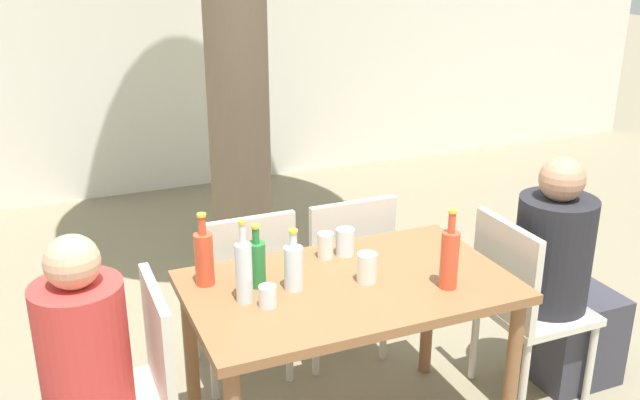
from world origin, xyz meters
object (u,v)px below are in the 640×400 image
at_px(water_bottle_0, 244,271).
at_px(drinking_glass_0, 325,245).
at_px(water_bottle_3, 294,266).
at_px(drinking_glass_3, 268,296).
at_px(green_bottle_1, 257,263).
at_px(drinking_glass_1, 345,242).
at_px(soda_bottle_4, 204,257).
at_px(soda_bottle_2, 449,258).
at_px(patio_chair_1, 522,299).
at_px(drinking_glass_2, 367,268).
at_px(dining_table_front, 349,304).
at_px(person_seated_1, 563,287).
at_px(patio_chair_0, 132,388).
at_px(patio_chair_3, 343,268).
at_px(patio_chair_2, 244,286).

bearing_deg(water_bottle_0, drinking_glass_0, 29.06).
distance_m(water_bottle_3, drinking_glass_3, 0.18).
bearing_deg(drinking_glass_3, green_bottle_1, 84.85).
bearing_deg(drinking_glass_1, soda_bottle_4, -176.66).
distance_m(water_bottle_0, soda_bottle_2, 0.80).
bearing_deg(patio_chair_1, drinking_glass_2, 91.40).
relative_size(soda_bottle_4, drinking_glass_3, 3.64).
height_order(dining_table_front, person_seated_1, person_seated_1).
relative_size(dining_table_front, green_bottle_1, 4.98).
distance_m(patio_chair_0, drinking_glass_3, 0.60).
bearing_deg(patio_chair_1, soda_bottle_2, 109.19).
xyz_separation_m(dining_table_front, soda_bottle_4, (-0.53, 0.21, 0.22)).
distance_m(green_bottle_1, water_bottle_3, 0.15).
bearing_deg(drinking_glass_1, water_bottle_3, -146.37).
distance_m(patio_chair_1, drinking_glass_1, 0.88).
height_order(patio_chair_1, patio_chair_3, same).
xyz_separation_m(patio_chair_0, soda_bottle_4, (0.35, 0.21, 0.38)).
height_order(patio_chair_0, soda_bottle_2, soda_bottle_2).
height_order(patio_chair_0, drinking_glass_3, patio_chair_0).
bearing_deg(water_bottle_0, patio_chair_2, 74.29).
bearing_deg(patio_chair_2, water_bottle_3, 93.53).
bearing_deg(soda_bottle_4, drinking_glass_1, 3.34).
distance_m(dining_table_front, patio_chair_0, 0.90).
relative_size(dining_table_front, patio_chair_0, 1.44).
bearing_deg(drinking_glass_0, dining_table_front, -91.49).
xyz_separation_m(patio_chair_2, drinking_glass_3, (-0.10, -0.68, 0.30)).
bearing_deg(drinking_glass_0, green_bottle_1, -158.65).
height_order(water_bottle_0, drinking_glass_3, water_bottle_0).
distance_m(patio_chair_0, drinking_glass_0, 0.98).
relative_size(green_bottle_1, drinking_glass_2, 2.14).
bearing_deg(soda_bottle_4, drinking_glass_3, -57.80).
xyz_separation_m(water_bottle_3, drinking_glass_1, (0.32, 0.21, -0.04)).
distance_m(patio_chair_1, water_bottle_0, 1.37).
height_order(patio_chair_2, soda_bottle_2, soda_bottle_2).
distance_m(drinking_glass_0, drinking_glass_1, 0.09).
distance_m(patio_chair_0, water_bottle_0, 0.60).
relative_size(patio_chair_0, person_seated_1, 0.77).
bearing_deg(soda_bottle_4, dining_table_front, -21.63).
relative_size(soda_bottle_2, drinking_glass_3, 3.95).
xyz_separation_m(dining_table_front, drinking_glass_0, (0.01, 0.25, 0.16)).
relative_size(patio_chair_1, soda_bottle_2, 2.76).
xyz_separation_m(patio_chair_1, person_seated_1, (0.24, -0.00, 0.01)).
height_order(drinking_glass_1, drinking_glass_2, drinking_glass_2).
relative_size(person_seated_1, green_bottle_1, 4.51).
xyz_separation_m(drinking_glass_1, drinking_glass_3, (-0.46, -0.31, -0.02)).
distance_m(dining_table_front, green_bottle_1, 0.42).
height_order(patio_chair_3, person_seated_1, person_seated_1).
height_order(person_seated_1, green_bottle_1, person_seated_1).
xyz_separation_m(patio_chair_2, soda_bottle_2, (0.60, -0.81, 0.39)).
bearing_deg(person_seated_1, patio_chair_1, 90.00).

